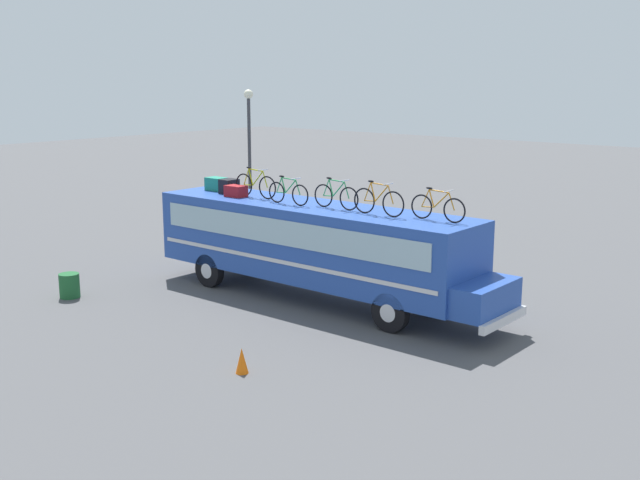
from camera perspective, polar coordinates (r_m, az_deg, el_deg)
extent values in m
plane|color=#4C4C4F|center=(24.40, -0.67, -4.26)|extent=(120.00, 120.00, 0.00)
cube|color=#23479E|center=(23.95, -0.69, -0.06)|extent=(11.10, 2.47, 2.24)
cube|color=#23479E|center=(20.83, 12.04, -4.16)|extent=(0.94, 2.28, 0.83)
cube|color=#99B7C6|center=(22.95, -2.72, 0.54)|extent=(10.21, 0.04, 0.75)
cube|color=#99B7C6|center=(24.81, 1.19, 1.41)|extent=(10.21, 0.04, 0.75)
cube|color=silver|center=(23.14, -2.70, -1.64)|extent=(10.66, 0.03, 0.12)
cube|color=silver|center=(24.99, 1.19, -0.61)|extent=(10.66, 0.03, 0.12)
cube|color=silver|center=(20.74, 13.28, -5.72)|extent=(0.16, 2.35, 0.24)
cylinder|color=black|center=(21.20, 5.18, -5.28)|extent=(1.10, 0.28, 1.10)
cylinder|color=silver|center=(21.20, 5.18, -5.28)|extent=(0.49, 0.30, 0.49)
cylinder|color=black|center=(22.97, 8.32, -4.00)|extent=(1.10, 0.28, 1.10)
cylinder|color=silver|center=(22.97, 8.32, -4.00)|extent=(0.49, 0.30, 0.49)
cylinder|color=black|center=(25.83, -8.09, -2.21)|extent=(1.10, 0.28, 1.10)
cylinder|color=silver|center=(25.83, -8.09, -2.21)|extent=(0.49, 0.30, 0.49)
cylinder|color=black|center=(27.30, -4.67, -1.36)|extent=(1.10, 0.28, 1.10)
cylinder|color=silver|center=(27.30, -4.67, -1.36)|extent=(0.49, 0.30, 0.49)
cube|color=#1E7F66|center=(26.97, -7.59, 4.09)|extent=(0.69, 0.48, 0.45)
cube|color=black|center=(26.25, -6.67, 3.93)|extent=(0.48, 0.55, 0.48)
cube|color=maroon|center=(25.49, -6.17, 3.58)|extent=(0.68, 0.45, 0.37)
torus|color=black|center=(25.58, -5.58, 4.05)|extent=(0.74, 0.04, 0.74)
torus|color=black|center=(24.85, -3.87, 3.84)|extent=(0.74, 0.04, 0.74)
cylinder|color=#B2B20C|center=(25.32, -5.09, 4.61)|extent=(0.20, 0.04, 0.53)
cylinder|color=#B2B20C|center=(25.10, -4.58, 4.52)|extent=(0.49, 0.04, 0.51)
cylinder|color=#B2B20C|center=(25.13, -4.72, 5.12)|extent=(0.63, 0.04, 0.07)
cylinder|color=#B2B20C|center=(25.44, -5.26, 4.03)|extent=(0.40, 0.03, 0.05)
cylinder|color=#B2B20C|center=(25.46, -5.41, 4.63)|extent=(0.26, 0.03, 0.55)
cylinder|color=#B2B20C|center=(24.88, -4.04, 4.44)|extent=(0.22, 0.03, 0.52)
cylinder|color=silver|center=(24.91, -4.21, 5.15)|extent=(0.03, 0.44, 0.03)
ellipsoid|color=black|center=(25.34, -5.24, 5.30)|extent=(0.20, 0.08, 0.06)
torus|color=black|center=(24.14, -3.18, 3.51)|extent=(0.66, 0.04, 0.66)
torus|color=black|center=(23.50, -1.46, 3.29)|extent=(0.66, 0.04, 0.66)
cylinder|color=green|center=(23.91, -2.68, 4.03)|extent=(0.19, 0.04, 0.47)
cylinder|color=green|center=(23.72, -2.17, 3.94)|extent=(0.45, 0.04, 0.45)
cylinder|color=green|center=(23.74, -2.31, 4.49)|extent=(0.58, 0.04, 0.07)
cylinder|color=green|center=(24.02, -2.86, 3.49)|extent=(0.37, 0.03, 0.05)
cylinder|color=green|center=(24.04, -3.01, 4.05)|extent=(0.24, 0.03, 0.49)
cylinder|color=green|center=(23.52, -1.63, 3.85)|extent=(0.20, 0.03, 0.45)
cylinder|color=silver|center=(23.54, -1.79, 4.52)|extent=(0.03, 0.44, 0.03)
ellipsoid|color=black|center=(23.93, -2.83, 4.68)|extent=(0.20, 0.08, 0.06)
torus|color=black|center=(23.30, 0.26, 3.27)|extent=(0.69, 0.04, 0.69)
torus|color=black|center=(22.71, 2.13, 3.04)|extent=(0.69, 0.04, 0.69)
cylinder|color=green|center=(23.08, 0.81, 3.85)|extent=(0.19, 0.04, 0.49)
cylinder|color=green|center=(22.91, 1.38, 3.74)|extent=(0.45, 0.04, 0.48)
cylinder|color=green|center=(22.92, 1.23, 4.36)|extent=(0.58, 0.04, 0.07)
cylinder|color=green|center=(23.19, 0.61, 3.25)|extent=(0.37, 0.03, 0.05)
cylinder|color=green|center=(23.20, 0.46, 3.86)|extent=(0.24, 0.03, 0.51)
cylinder|color=green|center=(22.73, 1.97, 3.65)|extent=(0.20, 0.03, 0.48)
cylinder|color=silver|center=(22.74, 1.80, 4.38)|extent=(0.03, 0.44, 0.03)
ellipsoid|color=black|center=(23.09, 0.67, 4.56)|extent=(0.20, 0.08, 0.06)
torus|color=black|center=(22.26, 3.26, 2.90)|extent=(0.73, 0.04, 0.73)
torus|color=black|center=(21.69, 5.38, 2.62)|extent=(0.73, 0.04, 0.73)
cylinder|color=orange|center=(22.04, 3.90, 3.53)|extent=(0.19, 0.04, 0.53)
cylinder|color=orange|center=(21.87, 4.53, 3.41)|extent=(0.47, 0.04, 0.50)
cylinder|color=orange|center=(21.88, 4.37, 4.10)|extent=(0.60, 0.04, 0.07)
cylinder|color=orange|center=(22.15, 3.66, 2.87)|extent=(0.38, 0.03, 0.05)
cylinder|color=orange|center=(22.15, 3.50, 3.55)|extent=(0.25, 0.03, 0.55)
cylinder|color=orange|center=(21.70, 5.20, 3.30)|extent=(0.21, 0.03, 0.51)
cylinder|color=silver|center=(21.71, 5.02, 4.11)|extent=(0.03, 0.44, 0.03)
ellipsoid|color=black|center=(22.05, 3.74, 4.31)|extent=(0.20, 0.08, 0.06)
torus|color=black|center=(21.56, 7.45, 2.45)|extent=(0.68, 0.04, 0.68)
torus|color=black|center=(21.04, 9.81, 2.14)|extent=(0.68, 0.04, 0.68)
cylinder|color=orange|center=(21.36, 8.16, 3.03)|extent=(0.20, 0.04, 0.48)
cylinder|color=orange|center=(21.21, 8.87, 2.90)|extent=(0.48, 0.04, 0.47)
cylinder|color=orange|center=(21.21, 8.70, 3.55)|extent=(0.62, 0.04, 0.07)
cylinder|color=orange|center=(21.46, 7.89, 2.41)|extent=(0.39, 0.03, 0.05)
cylinder|color=orange|center=(21.47, 7.72, 3.06)|extent=(0.25, 0.03, 0.50)
cylinder|color=orange|center=(21.05, 9.61, 2.78)|extent=(0.21, 0.03, 0.47)
cylinder|color=silver|center=(21.05, 9.42, 3.56)|extent=(0.03, 0.44, 0.03)
ellipsoid|color=black|center=(21.37, 8.00, 3.78)|extent=(0.20, 0.08, 0.06)
cylinder|color=#1E592D|center=(25.59, -17.86, -3.19)|extent=(0.63, 0.63, 0.77)
cone|color=orange|center=(18.43, -5.74, -8.77)|extent=(0.31, 0.31, 0.61)
cylinder|color=#38383D|center=(32.99, -5.16, 5.21)|extent=(0.14, 0.14, 5.95)
sphere|color=#F2EDCC|center=(32.78, -5.26, 10.58)|extent=(0.38, 0.38, 0.38)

